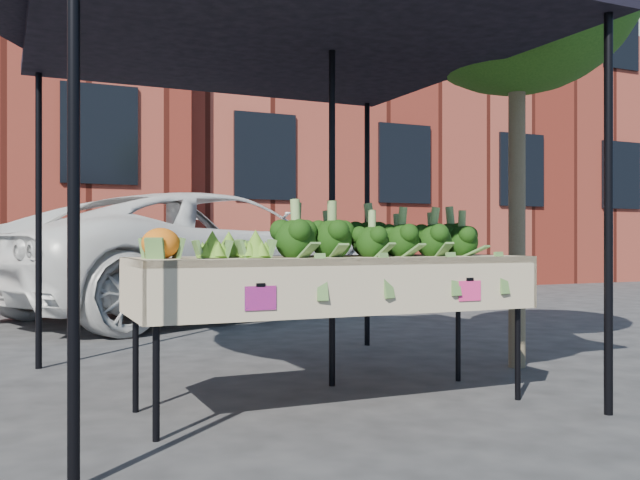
% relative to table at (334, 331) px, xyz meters
% --- Properties ---
extents(ground, '(90.00, 90.00, 0.00)m').
position_rel_table_xyz_m(ground, '(0.10, -0.13, -0.45)').
color(ground, '#272729').
extents(table, '(2.41, 0.84, 0.90)m').
position_rel_table_xyz_m(table, '(0.00, 0.00, 0.00)').
color(table, '#C6B092').
rests_on(table, ground).
extents(canopy, '(3.16, 3.16, 2.74)m').
position_rel_table_xyz_m(canopy, '(-0.11, 0.60, 0.92)').
color(canopy, black).
rests_on(canopy, ground).
extents(broccoli_heap, '(1.49, 0.59, 0.28)m').
position_rel_table_xyz_m(broccoli_heap, '(0.32, 0.03, 0.59)').
color(broccoli_heap, black).
rests_on(broccoli_heap, table).
extents(romanesco_cluster, '(0.45, 0.49, 0.22)m').
position_rel_table_xyz_m(romanesco_cluster, '(-0.67, -0.01, 0.56)').
color(romanesco_cluster, '#71AA31').
rests_on(romanesco_cluster, table).
extents(cauliflower_pair, '(0.22, 0.22, 0.19)m').
position_rel_table_xyz_m(cauliflower_pair, '(-1.05, -0.05, 0.55)').
color(cauliflower_pair, orange).
rests_on(cauliflower_pair, table).
extents(vehicle, '(2.49, 3.08, 5.80)m').
position_rel_table_xyz_m(vehicle, '(0.74, 5.38, 2.45)').
color(vehicle, white).
rests_on(vehicle, ground).
extents(street_tree, '(1.92, 1.92, 3.79)m').
position_rel_table_xyz_m(street_tree, '(1.87, 0.56, 1.44)').
color(street_tree, '#1E4C14').
rests_on(street_tree, ground).
extents(building_right, '(12.00, 8.00, 8.50)m').
position_rel_table_xyz_m(building_right, '(7.10, 12.37, 3.80)').
color(building_right, maroon).
rests_on(building_right, ground).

